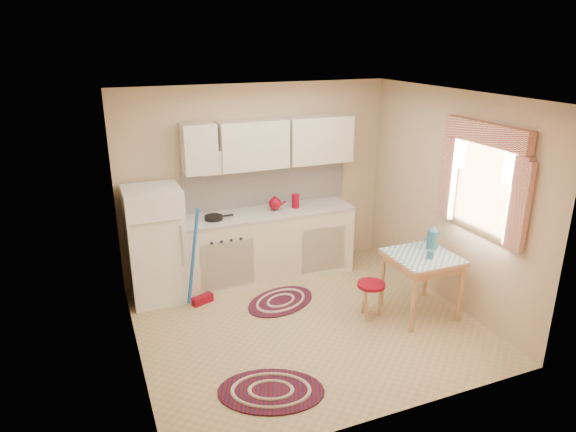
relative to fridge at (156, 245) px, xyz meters
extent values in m
plane|color=tan|center=(1.41, -1.25, -0.70)|extent=(3.60, 3.60, 0.00)
cube|color=silver|center=(1.41, -1.25, 1.80)|extent=(3.60, 3.20, 0.04)
cube|color=tan|center=(1.41, 0.35, 0.55)|extent=(3.60, 0.04, 2.50)
cube|color=tan|center=(1.41, -2.85, 0.55)|extent=(3.60, 0.04, 2.50)
cube|color=tan|center=(-0.39, -1.25, 0.55)|extent=(0.04, 3.20, 2.50)
cube|color=tan|center=(3.21, -1.25, 0.55)|extent=(0.04, 3.20, 2.50)
cube|color=white|center=(1.53, 0.34, 0.50)|extent=(2.25, 0.03, 0.55)
cube|color=#EEE9CF|center=(1.53, 0.19, 1.07)|extent=(2.25, 0.33, 0.60)
cube|color=white|center=(3.19, -1.80, 0.85)|extent=(0.04, 0.85, 0.95)
cube|color=white|center=(0.00, 0.00, 0.00)|extent=(0.65, 0.60, 1.40)
cube|color=#EEE9CF|center=(1.42, 0.05, -0.26)|extent=(2.25, 0.60, 0.88)
cube|color=#BBB7B1|center=(1.42, 0.05, 0.20)|extent=(2.27, 0.62, 0.04)
cylinder|color=black|center=(0.71, 0.00, 0.24)|extent=(0.22, 0.22, 0.05)
cylinder|color=maroon|center=(1.83, 0.05, 0.30)|extent=(0.11, 0.11, 0.16)
cube|color=tan|center=(2.72, -1.51, -0.34)|extent=(0.72, 0.72, 0.72)
cylinder|color=maroon|center=(2.15, -1.38, -0.49)|extent=(0.34, 0.34, 0.42)
cylinder|color=#29627E|center=(2.73, -1.61, 0.07)|extent=(0.09, 0.09, 0.10)
camera|label=1|loc=(-0.68, -5.82, 2.34)|focal=32.00mm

